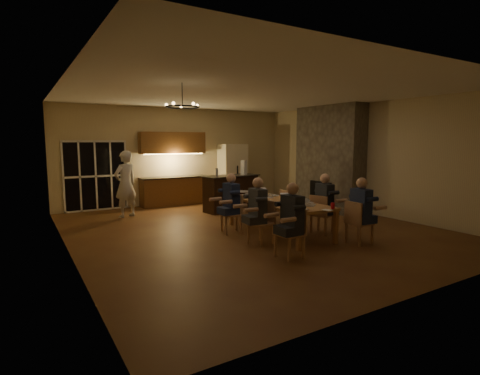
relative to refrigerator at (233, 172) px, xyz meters
name	(u,v)px	position (x,y,z in m)	size (l,w,h in m)	color
floor	(250,229)	(-1.90, -4.15, -1.00)	(9.00, 9.00, 0.00)	brown
back_wall	(179,156)	(-1.90, 0.37, 0.60)	(8.00, 0.04, 3.20)	#C5B18B
left_wall	(64,169)	(-5.92, -4.15, 0.60)	(0.04, 9.00, 3.20)	#C5B18B
right_wall	(366,159)	(2.12, -4.15, 0.60)	(0.04, 9.00, 3.20)	#C5B18B
ceiling	(251,93)	(-1.90, -4.15, 2.22)	(8.00, 9.00, 0.04)	white
french_doors	(96,176)	(-4.60, 0.32, 0.05)	(1.86, 0.08, 2.10)	black
fireplace	(329,157)	(1.80, -2.95, 0.60)	(0.58, 2.50, 3.20)	#676051
kitchenette	(174,169)	(-2.20, 0.05, 0.20)	(2.24, 0.68, 2.40)	brown
refrigerator	(233,172)	(0.00, 0.00, 0.00)	(0.90, 0.68, 2.00)	beige
dining_table	(278,217)	(-1.59, -4.86, -0.62)	(1.10, 2.73, 0.75)	#B07446
bar_island	(231,193)	(-1.11, -1.84, -0.46)	(1.77, 0.68, 1.08)	black
chair_left_near	(290,233)	(-2.49, -6.39, -0.55)	(0.44, 0.44, 0.89)	#A27351
chair_left_mid	(261,223)	(-2.43, -5.38, -0.55)	(0.44, 0.44, 0.89)	#A27351
chair_left_far	(231,214)	(-2.47, -4.23, -0.55)	(0.44, 0.44, 0.89)	#A27351
chair_right_near	(360,222)	(-0.68, -6.41, -0.55)	(0.44, 0.44, 0.89)	#A27351
chair_right_mid	(322,214)	(-0.70, -5.34, -0.55)	(0.44, 0.44, 0.89)	#A27351
chair_right_far	(291,207)	(-0.77, -4.29, -0.55)	(0.44, 0.44, 0.89)	#A27351
person_left_near	(292,221)	(-2.48, -6.45, -0.31)	(0.60, 0.60, 1.38)	#22252C
person_right_near	(361,211)	(-0.72, -6.46, -0.31)	(0.60, 0.60, 1.38)	#1E294D
person_left_mid	(258,211)	(-2.50, -5.36, -0.31)	(0.60, 0.60, 1.38)	#353B3F
person_right_mid	(324,204)	(-0.71, -5.41, -0.31)	(0.60, 0.60, 1.38)	#22252C
person_left_far	(231,203)	(-2.49, -4.25, -0.31)	(0.60, 0.60, 1.38)	#1E294D
standing_person	(125,184)	(-4.09, -1.15, -0.08)	(0.67, 0.44, 1.85)	silver
chandelier	(182,107)	(-3.89, -4.85, 1.75)	(0.65, 0.65, 0.03)	black
laptop_a	(299,204)	(-1.87, -5.91, -0.14)	(0.32, 0.28, 0.23)	silver
laptop_b	(310,200)	(-1.36, -5.65, -0.14)	(0.32, 0.28, 0.23)	silver
laptop_c	(266,197)	(-1.87, -4.78, -0.14)	(0.32, 0.28, 0.23)	silver
laptop_d	(290,196)	(-1.35, -4.97, -0.14)	(0.32, 0.28, 0.23)	silver
laptop_e	(246,191)	(-1.76, -3.73, -0.14)	(0.32, 0.28, 0.23)	silver
laptop_f	(262,191)	(-1.37, -3.87, -0.14)	(0.32, 0.28, 0.23)	silver
mug_front	(287,201)	(-1.65, -5.23, -0.20)	(0.08, 0.08, 0.10)	white
mug_mid	(270,196)	(-1.46, -4.36, -0.20)	(0.08, 0.08, 0.10)	white
mug_back	(247,196)	(-1.92, -4.02, -0.20)	(0.08, 0.08, 0.10)	white
redcup_near	(333,206)	(-1.23, -6.19, -0.19)	(0.08, 0.08, 0.12)	red
redcup_mid	(251,198)	(-2.04, -4.41, -0.19)	(0.09, 0.09, 0.12)	red
can_silver	(298,203)	(-1.57, -5.51, -0.19)	(0.06, 0.06, 0.12)	#B2B2B7
can_cola	(240,192)	(-1.76, -3.46, -0.19)	(0.07, 0.07, 0.12)	#3F0F0C
plate_near	(309,203)	(-1.19, -5.41, -0.24)	(0.23, 0.23, 0.02)	white
plate_left	(295,208)	(-1.84, -5.73, -0.24)	(0.23, 0.23, 0.02)	white
plate_far	(274,196)	(-1.20, -4.14, -0.24)	(0.26, 0.26, 0.02)	white
notepad	(327,210)	(-1.46, -6.27, -0.24)	(0.14, 0.19, 0.01)	white
bar_bottle	(217,172)	(-1.63, -1.90, 0.20)	(0.08, 0.08, 0.24)	#99999E
bar_blender	(244,167)	(-0.63, -1.79, 0.30)	(0.14, 0.14, 0.44)	silver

